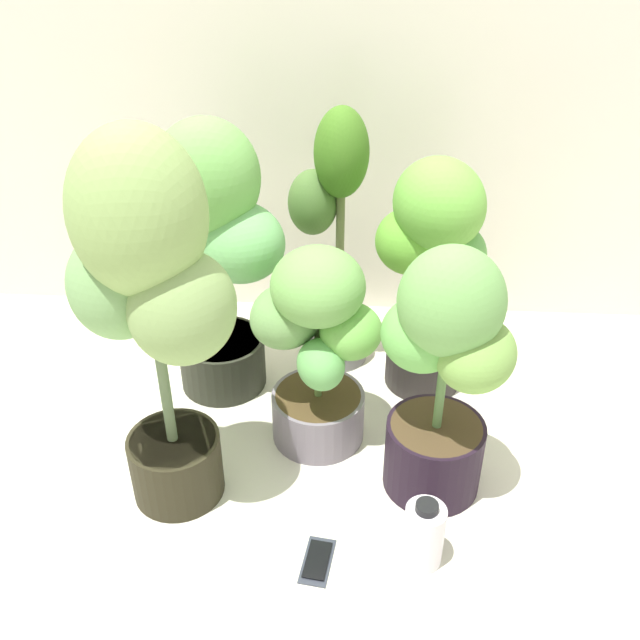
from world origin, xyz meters
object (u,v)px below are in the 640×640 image
(potted_plant_front_right, at_px, (444,369))
(nutrient_bottle, at_px, (424,534))
(potted_plant_back_right, at_px, (432,262))
(potted_plant_front_left, at_px, (151,293))
(cell_phone, at_px, (317,561))
(potted_plant_back_center, at_px, (333,231))
(potted_plant_back_left, at_px, (210,239))
(potted_plant_center, at_px, (316,343))

(potted_plant_front_right, xyz_separation_m, nutrient_bottle, (-0.04, -0.26, -0.31))
(potted_plant_back_right, bearing_deg, potted_plant_front_left, -142.21)
(cell_phone, xyz_separation_m, nutrient_bottle, (0.26, 0.03, 0.09))
(potted_plant_front_right, relative_size, potted_plant_back_center, 0.84)
(nutrient_bottle, bearing_deg, potted_plant_back_right, 87.03)
(potted_plant_front_right, distance_m, nutrient_bottle, 0.41)
(potted_plant_back_center, distance_m, potted_plant_back_left, 0.40)
(cell_phone, bearing_deg, nutrient_bottle, 13.67)
(potted_plant_back_left, bearing_deg, potted_plant_back_center, 26.10)
(potted_plant_front_left, bearing_deg, potted_plant_back_left, 86.02)
(potted_plant_back_right, bearing_deg, potted_plant_front_right, -89.52)
(potted_plant_front_right, xyz_separation_m, potted_plant_back_left, (-0.66, 0.42, 0.13))
(potted_plant_front_right, bearing_deg, potted_plant_back_left, 147.78)
(potted_plant_back_center, xyz_separation_m, potted_plant_center, (-0.03, -0.42, -0.14))
(potted_plant_back_center, bearing_deg, nutrient_bottle, -72.80)
(potted_plant_back_center, distance_m, potted_plant_center, 0.44)
(potted_plant_front_right, bearing_deg, potted_plant_front_left, -174.17)
(potted_plant_back_right, distance_m, potted_plant_front_left, 0.89)
(potted_plant_back_left, bearing_deg, potted_plant_front_right, -32.22)
(potted_plant_front_left, bearing_deg, nutrient_bottle, -16.44)
(potted_plant_back_center, xyz_separation_m, potted_plant_back_left, (-0.35, -0.17, 0.05))
(potted_plant_back_right, xyz_separation_m, potted_plant_back_center, (-0.30, 0.13, 0.03))
(potted_plant_back_center, bearing_deg, potted_plant_front_right, -62.59)
(potted_plant_back_right, relative_size, potted_plant_back_center, 0.88)
(potted_plant_back_center, bearing_deg, cell_phone, -89.55)
(potted_plant_back_right, bearing_deg, cell_phone, -111.40)
(potted_plant_center, distance_m, cell_phone, 0.57)
(potted_plant_front_left, height_order, nutrient_bottle, potted_plant_front_left)
(potted_plant_front_left, xyz_separation_m, potted_plant_back_left, (0.03, 0.49, -0.10))
(potted_plant_back_left, bearing_deg, nutrient_bottle, -47.69)
(potted_plant_front_left, distance_m, nutrient_bottle, 0.87)
(potted_plant_front_left, height_order, potted_plant_center, potted_plant_front_left)
(potted_plant_back_left, bearing_deg, potted_plant_front_left, -93.98)
(potted_plant_back_left, relative_size, potted_plant_center, 1.42)
(potted_plant_back_left, distance_m, cell_phone, 0.95)
(potted_plant_center, xyz_separation_m, nutrient_bottle, (0.29, -0.44, -0.25))
(potted_plant_back_center, xyz_separation_m, cell_phone, (0.01, -0.88, -0.48))
(potted_plant_back_center, relative_size, potted_plant_center, 1.40)
(potted_plant_back_right, height_order, cell_phone, potted_plant_back_right)
(potted_plant_back_right, height_order, potted_plant_back_left, potted_plant_back_left)
(potted_plant_center, height_order, nutrient_bottle, potted_plant_center)
(potted_plant_back_right, height_order, potted_plant_front_left, potted_plant_front_left)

